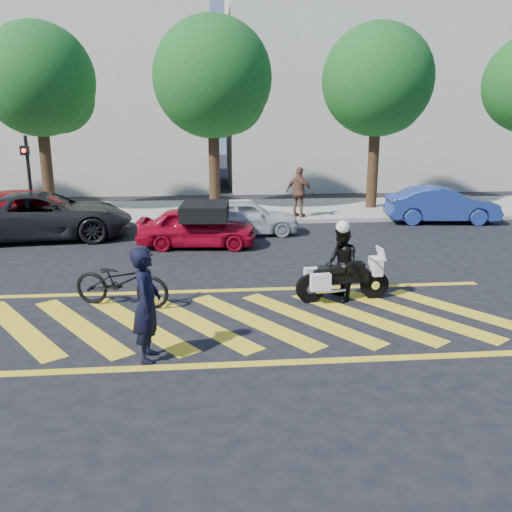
{
  "coord_description": "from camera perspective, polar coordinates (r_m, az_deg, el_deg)",
  "views": [
    {
      "loc": [
        -0.35,
        -9.87,
        3.9
      ],
      "look_at": [
        0.65,
        0.95,
        1.05
      ],
      "focal_mm": 38.0,
      "sensor_mm": 36.0,
      "label": 1
    }
  ],
  "objects": [
    {
      "name": "signal_pole",
      "position": [
        20.64,
        -22.84,
        8.06
      ],
      "size": [
        0.28,
        0.43,
        3.2
      ],
      "color": "black",
      "rests_on": "ground"
    },
    {
      "name": "crosswalk",
      "position": [
        10.62,
        -3.26,
        -6.86
      ],
      "size": [
        12.33,
        4.0,
        0.01
      ],
      "color": "yellow",
      "rests_on": "ground"
    },
    {
      "name": "red_convertible",
      "position": [
        16.42,
        -6.23,
        3.04
      ],
      "size": [
        3.68,
        1.74,
        1.22
      ],
      "primitive_type": "imported",
      "rotation": [
        0.0,
        0.0,
        1.48
      ],
      "color": "#AE081F",
      "rests_on": "ground"
    },
    {
      "name": "parked_mid_right",
      "position": [
        18.02,
        -1.09,
        4.14
      ],
      "size": [
        3.54,
        1.5,
        1.19
      ],
      "primitive_type": "imported",
      "rotation": [
        0.0,
        0.0,
        1.6
      ],
      "color": "#BDBDC1",
      "rests_on": "ground"
    },
    {
      "name": "tree_center",
      "position": [
        21.97,
        -4.24,
        17.79
      ],
      "size": [
        4.6,
        4.6,
        7.56
      ],
      "color": "black",
      "rests_on": "ground"
    },
    {
      "name": "parked_left",
      "position": [
        19.79,
        -22.47,
        4.32
      ],
      "size": [
        5.02,
        2.28,
        1.43
      ],
      "primitive_type": "imported",
      "rotation": [
        0.0,
        0.0,
        1.63
      ],
      "color": "#99090B",
      "rests_on": "ground"
    },
    {
      "name": "parked_right",
      "position": [
        21.19,
        18.97,
        5.12
      ],
      "size": [
        4.15,
        1.81,
        1.33
      ],
      "primitive_type": "imported",
      "rotation": [
        0.0,
        0.0,
        1.47
      ],
      "color": "navy",
      "rests_on": "ground"
    },
    {
      "name": "pedestrian_right",
      "position": [
        20.37,
        4.6,
        6.71
      ],
      "size": [
        1.15,
        1.01,
        1.87
      ],
      "primitive_type": "imported",
      "rotation": [
        0.0,
        0.0,
        2.52
      ],
      "color": "brown",
      "rests_on": "sidewalk"
    },
    {
      "name": "officer_moto",
      "position": [
        11.67,
        8.98,
        -0.84
      ],
      "size": [
        0.69,
        0.85,
        1.62
      ],
      "primitive_type": "imported",
      "rotation": [
        0.0,
        0.0,
        -1.47
      ],
      "color": "black",
      "rests_on": "ground"
    },
    {
      "name": "bicycle",
      "position": [
        11.59,
        -13.97,
        -2.59
      ],
      "size": [
        2.19,
        1.31,
        1.09
      ],
      "primitive_type": "imported",
      "rotation": [
        0.0,
        0.0,
        1.26
      ],
      "color": "black",
      "rests_on": "ground"
    },
    {
      "name": "tree_left",
      "position": [
        22.77,
        -21.55,
        16.48
      ],
      "size": [
        4.2,
        4.2,
        7.26
      ],
      "color": "black",
      "rests_on": "ground"
    },
    {
      "name": "building_right",
      "position": [
        32.29,
        12.09,
        17.23
      ],
      "size": [
        16.0,
        8.0,
        11.0
      ],
      "primitive_type": "cube",
      "color": "beige",
      "rests_on": "ground"
    },
    {
      "name": "tree_right",
      "position": [
        23.05,
        12.92,
        17.2
      ],
      "size": [
        4.4,
        4.4,
        7.41
      ],
      "color": "black",
      "rests_on": "ground"
    },
    {
      "name": "police_motorcycle",
      "position": [
        11.75,
        8.99,
        -2.32
      ],
      "size": [
        2.07,
        0.69,
        0.91
      ],
      "rotation": [
        0.0,
        0.0,
        0.1
      ],
      "color": "black",
      "rests_on": "ground"
    },
    {
      "name": "officer_bike",
      "position": [
        8.88,
        -11.44,
        -5.03
      ],
      "size": [
        0.48,
        0.71,
        1.9
      ],
      "primitive_type": "imported",
      "rotation": [
        0.0,
        0.0,
        1.54
      ],
      "color": "black",
      "rests_on": "ground"
    },
    {
      "name": "building_left",
      "position": [
        31.82,
        -19.99,
        15.84
      ],
      "size": [
        16.0,
        8.0,
        10.0
      ],
      "primitive_type": "cube",
      "color": "beige",
      "rests_on": "ground"
    },
    {
      "name": "parked_mid_left",
      "position": [
        18.67,
        -21.27,
        3.98
      ],
      "size": [
        5.62,
        3.03,
        1.5
      ],
      "primitive_type": "imported",
      "rotation": [
        0.0,
        0.0,
        1.67
      ],
      "color": "black",
      "rests_on": "ground"
    },
    {
      "name": "sidewalk",
      "position": [
        22.2,
        -4.33,
        4.74
      ],
      "size": [
        60.0,
        5.0,
        0.15
      ],
      "primitive_type": "cube",
      "color": "#9E998E",
      "rests_on": "ground"
    },
    {
      "name": "ground",
      "position": [
        10.62,
        -3.05,
        -6.88
      ],
      "size": [
        90.0,
        90.0,
        0.0
      ],
      "primitive_type": "plane",
      "color": "black",
      "rests_on": "ground"
    }
  ]
}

